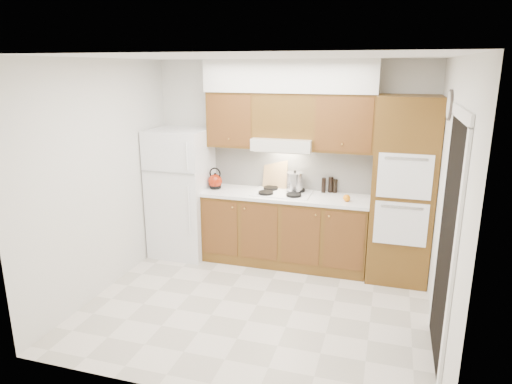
% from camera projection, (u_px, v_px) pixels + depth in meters
% --- Properties ---
extents(floor, '(3.60, 3.60, 0.00)m').
position_uv_depth(floor, '(257.00, 305.00, 4.97)').
color(floor, beige).
rests_on(floor, ground).
extents(ceiling, '(3.60, 3.60, 0.00)m').
position_uv_depth(ceiling, '(257.00, 57.00, 4.28)').
color(ceiling, white).
rests_on(ceiling, wall_back).
extents(wall_back, '(3.60, 0.02, 2.60)m').
position_uv_depth(wall_back, '(289.00, 162.00, 6.01)').
color(wall_back, silver).
rests_on(wall_back, floor).
extents(wall_left, '(0.02, 3.00, 2.60)m').
position_uv_depth(wall_left, '(104.00, 178.00, 5.12)').
color(wall_left, silver).
rests_on(wall_left, floor).
extents(wall_right, '(0.02, 3.00, 2.60)m').
position_uv_depth(wall_right, '(447.00, 205.00, 4.12)').
color(wall_right, silver).
rests_on(wall_right, floor).
extents(fridge, '(0.75, 0.72, 1.72)m').
position_uv_depth(fridge, '(182.00, 193.00, 6.18)').
color(fridge, white).
rests_on(fridge, floor).
extents(base_cabinets, '(2.11, 0.60, 0.90)m').
position_uv_depth(base_cabinets, '(285.00, 230.00, 5.95)').
color(base_cabinets, brown).
rests_on(base_cabinets, floor).
extents(countertop, '(2.13, 0.62, 0.04)m').
position_uv_depth(countertop, '(285.00, 196.00, 5.82)').
color(countertop, white).
rests_on(countertop, base_cabinets).
extents(backsplash, '(2.11, 0.03, 0.56)m').
position_uv_depth(backsplash, '(291.00, 168.00, 6.01)').
color(backsplash, white).
rests_on(backsplash, countertop).
extents(oven_cabinet, '(0.70, 0.65, 2.20)m').
position_uv_depth(oven_cabinet, '(402.00, 191.00, 5.36)').
color(oven_cabinet, brown).
rests_on(oven_cabinet, floor).
extents(upper_cab_left, '(0.63, 0.33, 0.70)m').
position_uv_depth(upper_cab_left, '(233.00, 119.00, 5.91)').
color(upper_cab_left, brown).
rests_on(upper_cab_left, wall_back).
extents(upper_cab_right, '(0.73, 0.33, 0.70)m').
position_uv_depth(upper_cab_right, '(345.00, 123.00, 5.51)').
color(upper_cab_right, brown).
rests_on(upper_cab_right, wall_back).
extents(range_hood, '(0.75, 0.45, 0.15)m').
position_uv_depth(range_hood, '(284.00, 144.00, 5.73)').
color(range_hood, silver).
rests_on(range_hood, wall_back).
extents(upper_cab_over_hood, '(0.75, 0.33, 0.55)m').
position_uv_depth(upper_cab_over_hood, '(285.00, 115.00, 5.70)').
color(upper_cab_over_hood, brown).
rests_on(upper_cab_over_hood, range_hood).
extents(soffit, '(2.13, 0.36, 0.40)m').
position_uv_depth(soffit, '(290.00, 76.00, 5.54)').
color(soffit, silver).
rests_on(soffit, wall_back).
extents(cooktop, '(0.74, 0.50, 0.01)m').
position_uv_depth(cooktop, '(282.00, 193.00, 5.84)').
color(cooktop, white).
rests_on(cooktop, countertop).
extents(doorway, '(0.02, 0.90, 2.10)m').
position_uv_depth(doorway, '(447.00, 245.00, 3.87)').
color(doorway, black).
rests_on(doorway, floor).
extents(wall_clock, '(0.02, 0.30, 0.30)m').
position_uv_depth(wall_clock, '(450.00, 105.00, 4.41)').
color(wall_clock, '#3F3833').
rests_on(wall_clock, wall_right).
extents(kettle, '(0.23, 0.23, 0.19)m').
position_uv_depth(kettle, '(215.00, 181.00, 6.04)').
color(kettle, maroon).
rests_on(kettle, countertop).
extents(cutting_board, '(0.33, 0.13, 0.42)m').
position_uv_depth(cutting_board, '(275.00, 173.00, 6.05)').
color(cutting_board, tan).
rests_on(cutting_board, countertop).
extents(stock_pot, '(0.25, 0.25, 0.22)m').
position_uv_depth(stock_pot, '(295.00, 182.00, 5.86)').
color(stock_pot, '#BBBBC0').
rests_on(stock_pot, cooktop).
extents(condiment_a, '(0.07, 0.07, 0.19)m').
position_uv_depth(condiment_a, '(324.00, 185.00, 5.86)').
color(condiment_a, black).
rests_on(condiment_a, countertop).
extents(condiment_b, '(0.07, 0.07, 0.20)m').
position_uv_depth(condiment_b, '(331.00, 185.00, 5.87)').
color(condiment_b, black).
rests_on(condiment_b, countertop).
extents(condiment_c, '(0.07, 0.07, 0.18)m').
position_uv_depth(condiment_c, '(335.00, 186.00, 5.86)').
color(condiment_c, black).
rests_on(condiment_c, countertop).
extents(orange_near, '(0.10, 0.10, 0.08)m').
position_uv_depth(orange_near, '(346.00, 198.00, 5.51)').
color(orange_near, orange).
rests_on(orange_near, countertop).
extents(orange_far, '(0.09, 0.09, 0.08)m').
position_uv_depth(orange_far, '(347.00, 198.00, 5.48)').
color(orange_far, '#FF9D0D').
rests_on(orange_far, countertop).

